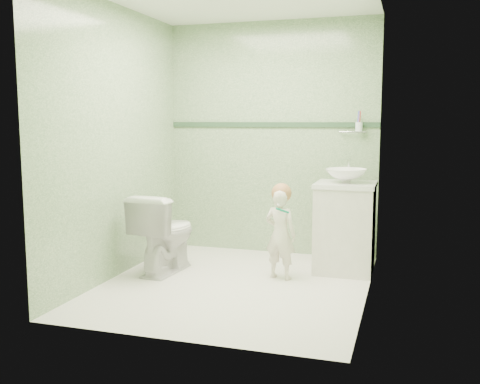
% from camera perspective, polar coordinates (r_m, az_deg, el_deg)
% --- Properties ---
extents(ground, '(2.50, 2.50, 0.00)m').
position_cam_1_polar(ground, '(4.73, -0.55, -9.65)').
color(ground, white).
rests_on(ground, ground).
extents(room_shell, '(2.50, 2.54, 2.40)m').
position_cam_1_polar(room_shell, '(4.52, -0.57, 5.05)').
color(room_shell, gray).
rests_on(room_shell, ground).
extents(trim_stripe, '(2.20, 0.02, 0.05)m').
position_cam_1_polar(trim_stripe, '(5.71, 3.27, 7.05)').
color(trim_stripe, '#2C4A31').
rests_on(trim_stripe, room_shell).
extents(vanity, '(0.52, 0.50, 0.80)m').
position_cam_1_polar(vanity, '(5.13, 10.88, -3.81)').
color(vanity, white).
rests_on(vanity, ground).
extents(counter, '(0.54, 0.52, 0.04)m').
position_cam_1_polar(counter, '(5.06, 11.00, 0.74)').
color(counter, white).
rests_on(counter, vanity).
extents(basin, '(0.37, 0.37, 0.13)m').
position_cam_1_polar(basin, '(5.05, 11.02, 1.69)').
color(basin, white).
rests_on(basin, counter).
extents(faucet, '(0.03, 0.13, 0.18)m').
position_cam_1_polar(faucet, '(5.23, 11.26, 2.75)').
color(faucet, silver).
rests_on(faucet, counter).
extents(cup_holder, '(0.26, 0.07, 0.21)m').
position_cam_1_polar(cup_holder, '(5.50, 12.24, 6.67)').
color(cup_holder, silver).
rests_on(cup_holder, room_shell).
extents(toilet, '(0.47, 0.75, 0.73)m').
position_cam_1_polar(toilet, '(5.08, -7.84, -4.23)').
color(toilet, white).
rests_on(toilet, ground).
extents(toddler, '(0.32, 0.25, 0.80)m').
position_cam_1_polar(toddler, '(4.82, 4.24, -4.44)').
color(toddler, beige).
rests_on(toddler, ground).
extents(hair_cap, '(0.18, 0.18, 0.18)m').
position_cam_1_polar(hair_cap, '(4.79, 4.35, -0.12)').
color(hair_cap, '#AB7144').
rests_on(hair_cap, toddler).
extents(teal_toothbrush, '(0.11, 0.14, 0.08)m').
position_cam_1_polar(teal_toothbrush, '(4.64, 4.42, -1.88)').
color(teal_toothbrush, '#058260').
rests_on(teal_toothbrush, toddler).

